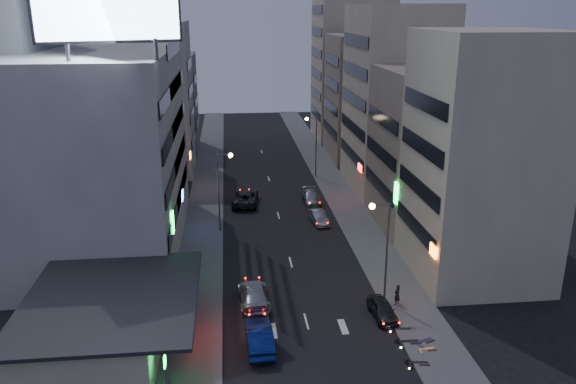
{
  "coord_description": "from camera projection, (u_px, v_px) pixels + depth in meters",
  "views": [
    {
      "loc": [
        -5.14,
        -31.21,
        21.44
      ],
      "look_at": [
        -0.1,
        15.28,
        6.17
      ],
      "focal_mm": 35.0,
      "sensor_mm": 36.0,
      "label": 1
    }
  ],
  "objects": [
    {
      "name": "parked_car_right_far",
      "position": [
        312.0,
        197.0,
        65.01
      ],
      "size": [
        2.01,
        4.79,
        1.38
      ],
      "primitive_type": "imported",
      "rotation": [
        0.0,
        0.0,
        0.02
      ],
      "color": "gray",
      "rests_on": "ground"
    },
    {
      "name": "street_lamp_right_far",
      "position": [
        313.0,
        138.0,
        73.42
      ],
      "size": [
        1.6,
        0.44,
        8.02
      ],
      "color": "#595B60",
      "rests_on": "sidewalk_right"
    },
    {
      "name": "parked_car_left",
      "position": [
        245.0,
        197.0,
        64.54
      ],
      "size": [
        3.38,
        6.19,
        1.64
      ],
      "primitive_type": "imported",
      "rotation": [
        0.0,
        0.0,
        3.03
      ],
      "color": "#242429",
      "rests_on": "ground"
    },
    {
      "name": "shophouse_far",
      "position": [
        394.0,
        100.0,
        67.88
      ],
      "size": [
        10.0,
        14.0,
        22.0
      ],
      "primitive_type": "cube",
      "color": "beige",
      "rests_on": "ground"
    },
    {
      "name": "far_right_b",
      "position": [
        351.0,
        68.0,
        95.08
      ],
      "size": [
        12.0,
        12.0,
        24.0
      ],
      "primitive_type": "cube",
      "color": "beige",
      "rests_on": "ground"
    },
    {
      "name": "shophouse_near",
      "position": [
        481.0,
        159.0,
        45.03
      ],
      "size": [
        10.0,
        11.0,
        20.0
      ],
      "primitive_type": "cube",
      "color": "beige",
      "rests_on": "ground"
    },
    {
      "name": "far_left_b",
      "position": [
        157.0,
        103.0,
        87.52
      ],
      "size": [
        12.0,
        10.0,
        15.0
      ],
      "primitive_type": "cube",
      "color": "slate",
      "rests_on": "ground"
    },
    {
      "name": "parked_car_right_near",
      "position": [
        383.0,
        309.0,
        40.8
      ],
      "size": [
        1.78,
        3.86,
        1.28
      ],
      "primitive_type": "imported",
      "rotation": [
        0.0,
        0.0,
        0.07
      ],
      "color": "#28292E",
      "rests_on": "ground"
    },
    {
      "name": "sidewalk_left",
      "position": [
        206.0,
        205.0,
        64.19
      ],
      "size": [
        4.0,
        120.0,
        0.12
      ],
      "primitive_type": "cube",
      "color": "#4C4C4F",
      "rests_on": "ground"
    },
    {
      "name": "road_car_silver",
      "position": [
        254.0,
        295.0,
        42.56
      ],
      "size": [
        2.4,
        5.5,
        1.57
      ],
      "primitive_type": "imported",
      "rotation": [
        0.0,
        0.0,
        3.18
      ],
      "color": "#A6A8AE",
      "rests_on": "ground"
    },
    {
      "name": "far_right_a",
      "position": [
        368.0,
        98.0,
        82.73
      ],
      "size": [
        11.0,
        12.0,
        18.0
      ],
      "primitive_type": "cube",
      "color": "tan",
      "rests_on": "ground"
    },
    {
      "name": "scooter_silver_b",
      "position": [
        409.0,
        318.0,
        39.49
      ],
      "size": [
        0.93,
        2.07,
        1.22
      ],
      "primitive_type": null,
      "rotation": [
        0.0,
        0.0,
        1.43
      ],
      "color": "#ABACB2",
      "rests_on": "sidewalk_right"
    },
    {
      "name": "sidewalk_right",
      "position": [
        343.0,
        200.0,
        65.83
      ],
      "size": [
        4.0,
        120.0,
        0.12
      ],
      "primitive_type": "cube",
      "color": "#4C4C4F",
      "rests_on": "ground"
    },
    {
      "name": "scooter_blue",
      "position": [
        430.0,
        329.0,
        38.11
      ],
      "size": [
        1.36,
        2.12,
        1.23
      ],
      "primitive_type": null,
      "rotation": [
        0.0,
        0.0,
        1.94
      ],
      "color": "navy",
      "rests_on": "sidewalk_right"
    },
    {
      "name": "parked_car_right_mid",
      "position": [
        319.0,
        217.0,
        58.9
      ],
      "size": [
        1.83,
        4.08,
        1.3
      ],
      "primitive_type": "imported",
      "rotation": [
        0.0,
        0.0,
        0.12
      ],
      "color": "#A5A6AD",
      "rests_on": "ground"
    },
    {
      "name": "scooter_black_b",
      "position": [
        419.0,
        331.0,
        37.84
      ],
      "size": [
        0.69,
        2.03,
        1.24
      ],
      "primitive_type": null,
      "rotation": [
        0.0,
        0.0,
        1.58
      ],
      "color": "black",
      "rests_on": "sidewalk_right"
    },
    {
      "name": "person",
      "position": [
        397.0,
        295.0,
        42.31
      ],
      "size": [
        0.71,
        0.65,
        1.63
      ],
      "primitive_type": "imported",
      "rotation": [
        0.0,
        0.0,
        3.72
      ],
      "color": "black",
      "rests_on": "sidewalk_right"
    },
    {
      "name": "scooter_black_a",
      "position": [
        429.0,
        354.0,
        35.48
      ],
      "size": [
        0.84,
        1.92,
        1.14
      ],
      "primitive_type": null,
      "rotation": [
        0.0,
        0.0,
        1.45
      ],
      "color": "black",
      "rests_on": "sidewalk_right"
    },
    {
      "name": "street_lamp_right_near",
      "position": [
        383.0,
        239.0,
        41.29
      ],
      "size": [
        1.6,
        0.44,
        8.02
      ],
      "color": "#595B60",
      "rests_on": "sidewalk_right"
    },
    {
      "name": "billboard",
      "position": [
        108.0,
        6.0,
        38.05
      ],
      "size": [
        9.52,
        3.75,
        6.2
      ],
      "rotation": [
        0.0,
        0.0,
        0.35
      ],
      "color": "#595B60",
      "rests_on": "white_building"
    },
    {
      "name": "street_lamp_left",
      "position": [
        222.0,
        181.0,
        55.2
      ],
      "size": [
        1.6,
        0.44,
        8.02
      ],
      "color": "#595B60",
      "rests_on": "sidewalk_left"
    },
    {
      "name": "food_court",
      "position": [
        100.0,
        323.0,
        36.52
      ],
      "size": [
        11.0,
        13.0,
        3.88
      ],
      "color": "beige",
      "rests_on": "ground"
    },
    {
      "name": "shophouse_mid",
      "position": [
        434.0,
        149.0,
        56.57
      ],
      "size": [
        11.0,
        12.0,
        16.0
      ],
      "primitive_type": "cube",
      "color": "tan",
      "rests_on": "ground"
    },
    {
      "name": "road_car_blue",
      "position": [
        259.0,
        337.0,
        37.14
      ],
      "size": [
        1.85,
        4.9,
        1.6
      ],
      "primitive_type": "imported",
      "rotation": [
        0.0,
        0.0,
        3.18
      ],
      "color": "navy",
      "rests_on": "ground"
    },
    {
      "name": "white_building",
      "position": [
        98.0,
        153.0,
        51.04
      ],
      "size": [
        14.0,
        24.0,
        18.0
      ],
      "primitive_type": "cube",
      "color": "#B5B5B0",
      "rests_on": "ground"
    },
    {
      "name": "far_left_a",
      "position": [
        149.0,
        100.0,
        74.51
      ],
      "size": [
        11.0,
        10.0,
        20.0
      ],
      "primitive_type": "cube",
      "color": "#B5B5B0",
      "rests_on": "ground"
    },
    {
      "name": "scooter_silver_a",
      "position": [
        434.0,
        340.0,
        37.04
      ],
      "size": [
        0.7,
        1.71,
        1.02
      ],
      "primitive_type": null,
      "rotation": [
        0.0,
        0.0,
        1.66
      ],
      "color": "#9DA1A5",
      "rests_on": "sidewalk_right"
    },
    {
      "name": "ground",
      "position": [
        315.0,
        354.0,
        36.67
      ],
      "size": [
        180.0,
        180.0,
        0.0
      ],
      "primitive_type": "plane",
      "color": "black",
      "rests_on": "ground"
    }
  ]
}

